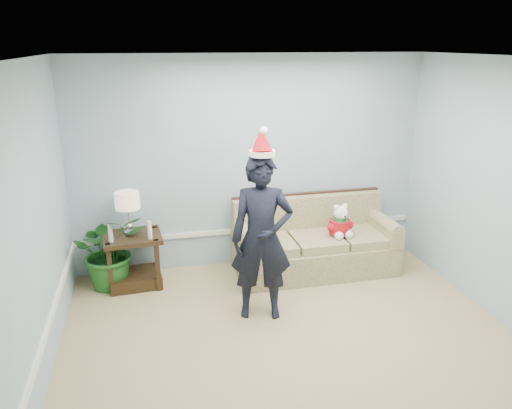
{
  "coord_description": "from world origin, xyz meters",
  "views": [
    {
      "loc": [
        -1.29,
        -3.55,
        2.83
      ],
      "look_at": [
        -0.14,
        1.55,
        1.11
      ],
      "focal_mm": 35.0,
      "sensor_mm": 36.0,
      "label": 1
    }
  ],
  "objects_px": {
    "side_table": "(135,265)",
    "houseplant": "(110,250)",
    "table_lamp": "(127,202)",
    "sofa": "(313,245)",
    "man": "(262,238)",
    "teddy_bear": "(340,225)"
  },
  "relations": [
    {
      "from": "man",
      "to": "teddy_bear",
      "type": "xyz_separation_m",
      "value": [
        1.2,
        0.8,
        -0.24
      ]
    },
    {
      "from": "sofa",
      "to": "man",
      "type": "distance_m",
      "value": 1.43
    },
    {
      "from": "houseplant",
      "to": "man",
      "type": "relative_size",
      "value": 0.52
    },
    {
      "from": "sofa",
      "to": "teddy_bear",
      "type": "height_order",
      "value": "sofa"
    },
    {
      "from": "houseplant",
      "to": "teddy_bear",
      "type": "xyz_separation_m",
      "value": [
        2.8,
        -0.25,
        0.18
      ]
    },
    {
      "from": "sofa",
      "to": "side_table",
      "type": "relative_size",
      "value": 2.85
    },
    {
      "from": "table_lamp",
      "to": "man",
      "type": "xyz_separation_m",
      "value": [
        1.37,
        -1.08,
        -0.15
      ]
    },
    {
      "from": "side_table",
      "to": "houseplant",
      "type": "height_order",
      "value": "houseplant"
    },
    {
      "from": "side_table",
      "to": "table_lamp",
      "type": "relative_size",
      "value": 1.38
    },
    {
      "from": "side_table",
      "to": "teddy_bear",
      "type": "bearing_deg",
      "value": -4.75
    },
    {
      "from": "teddy_bear",
      "to": "side_table",
      "type": "bearing_deg",
      "value": 167.08
    },
    {
      "from": "table_lamp",
      "to": "teddy_bear",
      "type": "xyz_separation_m",
      "value": [
        2.56,
        -0.28,
        -0.39
      ]
    },
    {
      "from": "table_lamp",
      "to": "man",
      "type": "height_order",
      "value": "man"
    },
    {
      "from": "table_lamp",
      "to": "man",
      "type": "relative_size",
      "value": 0.29
    },
    {
      "from": "side_table",
      "to": "teddy_bear",
      "type": "height_order",
      "value": "teddy_bear"
    },
    {
      "from": "sofa",
      "to": "teddy_bear",
      "type": "bearing_deg",
      "value": -29.92
    },
    {
      "from": "side_table",
      "to": "table_lamp",
      "type": "xyz_separation_m",
      "value": [
        -0.03,
        0.07,
        0.78
      ]
    },
    {
      "from": "table_lamp",
      "to": "houseplant",
      "type": "relative_size",
      "value": 0.55
    },
    {
      "from": "table_lamp",
      "to": "teddy_bear",
      "type": "height_order",
      "value": "table_lamp"
    },
    {
      "from": "sofa",
      "to": "table_lamp",
      "type": "xyz_separation_m",
      "value": [
        -2.28,
        0.12,
        0.7
      ]
    },
    {
      "from": "houseplant",
      "to": "table_lamp",
      "type": "bearing_deg",
      "value": 7.15
    },
    {
      "from": "sofa",
      "to": "houseplant",
      "type": "height_order",
      "value": "sofa"
    }
  ]
}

